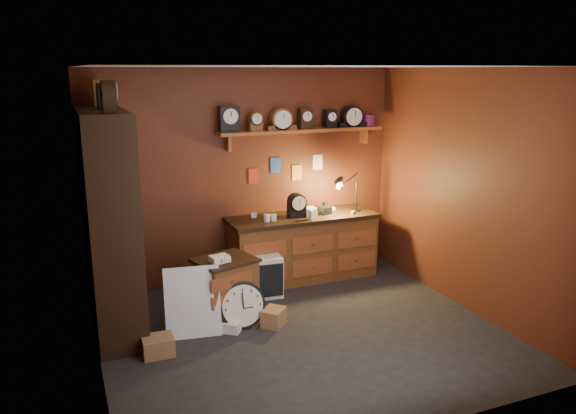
{
  "coord_description": "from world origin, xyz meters",
  "views": [
    {
      "loc": [
        -2.2,
        -4.88,
        2.68
      ],
      "look_at": [
        -0.03,
        0.35,
        1.28
      ],
      "focal_mm": 35.0,
      "sensor_mm": 36.0,
      "label": 1
    }
  ],
  "objects_px": {
    "low_cabinet": "(226,286)",
    "big_round_clock": "(242,305)",
    "shelving_unit": "(106,212)",
    "workbench": "(303,243)"
  },
  "relations": [
    {
      "from": "workbench",
      "to": "low_cabinet",
      "type": "xyz_separation_m",
      "value": [
        -1.28,
        -0.82,
        -0.09
      ]
    },
    {
      "from": "low_cabinet",
      "to": "big_round_clock",
      "type": "bearing_deg",
      "value": -87.57
    },
    {
      "from": "workbench",
      "to": "big_round_clock",
      "type": "height_order",
      "value": "workbench"
    },
    {
      "from": "workbench",
      "to": "big_round_clock",
      "type": "relative_size",
      "value": 3.84
    },
    {
      "from": "shelving_unit",
      "to": "low_cabinet",
      "type": "bearing_deg",
      "value": -15.64
    },
    {
      "from": "shelving_unit",
      "to": "workbench",
      "type": "xyz_separation_m",
      "value": [
        2.44,
        0.49,
        -0.78
      ]
    },
    {
      "from": "big_round_clock",
      "to": "workbench",
      "type": "bearing_deg",
      "value": 42.45
    },
    {
      "from": "shelving_unit",
      "to": "big_round_clock",
      "type": "distance_m",
      "value": 1.71
    },
    {
      "from": "shelving_unit",
      "to": "workbench",
      "type": "relative_size",
      "value": 1.32
    },
    {
      "from": "low_cabinet",
      "to": "big_round_clock",
      "type": "height_order",
      "value": "low_cabinet"
    }
  ]
}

